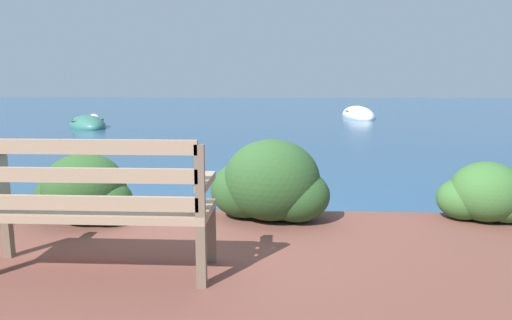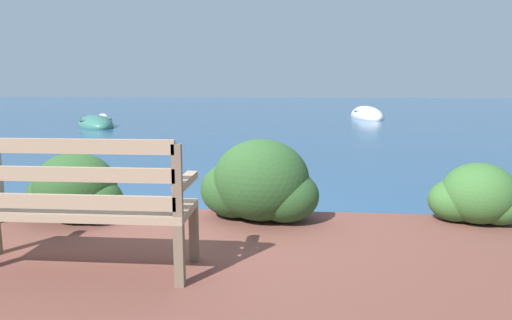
# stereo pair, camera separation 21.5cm
# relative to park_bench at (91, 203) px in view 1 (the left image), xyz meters

# --- Properties ---
(ground_plane) EXTENTS (80.00, 80.00, 0.00)m
(ground_plane) POSITION_rel_park_bench_xyz_m (0.32, 1.59, -0.71)
(ground_plane) COLOR navy
(park_bench) EXTENTS (1.57, 0.48, 0.93)m
(park_bench) POSITION_rel_park_bench_xyz_m (0.00, 0.00, 0.00)
(park_bench) COLOR brown
(park_bench) RESTS_ON patio_terrace
(hedge_clump_left) EXTENTS (0.93, 0.67, 0.64)m
(hedge_clump_left) POSITION_rel_park_bench_xyz_m (-0.55, 1.12, -0.21)
(hedge_clump_left) COLOR #284C23
(hedge_clump_left) RESTS_ON patio_terrace
(hedge_clump_centre) EXTENTS (1.11, 0.80, 0.75)m
(hedge_clump_centre) POSITION_rel_park_bench_xyz_m (1.14, 1.29, -0.16)
(hedge_clump_centre) COLOR #284C23
(hedge_clump_centre) RESTS_ON patio_terrace
(hedge_clump_right) EXTENTS (0.81, 0.59, 0.55)m
(hedge_clump_right) POSITION_rel_park_bench_xyz_m (3.11, 1.35, -0.25)
(hedge_clump_right) COLOR #38662D
(hedge_clump_right) RESTS_ON patio_terrace
(rowboat_nearest) EXTENTS (2.18, 2.45, 0.71)m
(rowboat_nearest) POSITION_rel_park_bench_xyz_m (-5.16, 12.00, -0.64)
(rowboat_nearest) COLOR #336B5B
(rowboat_nearest) RESTS_ON ground_plane
(rowboat_mid) EXTENTS (1.42, 3.35, 0.85)m
(rowboat_mid) POSITION_rel_park_bench_xyz_m (4.55, 16.81, -0.63)
(rowboat_mid) COLOR silver
(rowboat_mid) RESTS_ON ground_plane
(mooring_buoy) EXTENTS (0.49, 0.49, 0.45)m
(mooring_buoy) POSITION_rel_park_bench_xyz_m (-5.79, 14.09, -0.63)
(mooring_buoy) COLOR white
(mooring_buoy) RESTS_ON ground_plane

